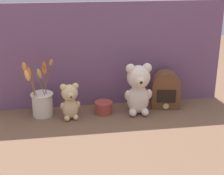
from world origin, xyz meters
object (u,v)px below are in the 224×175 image
flower_vase (42,100)px  decorative_tin_tall (104,107)px  teddy_bear_medium (70,101)px  vintage_radio (166,90)px  teddy_bear_large (138,88)px

flower_vase → decorative_tin_tall: flower_vase is taller
teddy_bear_medium → decorative_tin_tall: 0.21m
flower_vase → decorative_tin_tall: 0.35m
flower_vase → vintage_radio: size_ratio=1.47×
teddy_bear_large → teddy_bear_medium: (-0.38, -0.01, -0.05)m
teddy_bear_medium → vintage_radio: size_ratio=0.92×
teddy_bear_medium → vintage_radio: 0.57m
flower_vase → vintage_radio: 0.71m
teddy_bear_large → decorative_tin_tall: (-0.19, 0.03, -0.12)m
teddy_bear_medium → flower_vase: 0.17m
teddy_bear_large → teddy_bear_medium: size_ratio=1.44×
teddy_bear_large → teddy_bear_medium: teddy_bear_large is taller
vintage_radio → flower_vase: bearing=-178.8°
vintage_radio → teddy_bear_large: bearing=-159.9°
flower_vase → vintage_radio: (0.71, 0.01, 0.01)m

